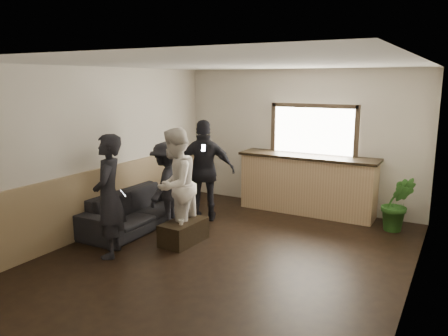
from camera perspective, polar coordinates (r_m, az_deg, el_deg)
The scene contains 12 objects.
ground at distance 6.67m, azimuth 0.57°, elevation -11.37°, with size 5.00×6.00×0.01m, color black.
room_shell at distance 6.63m, azimuth -5.00°, elevation 1.69°, with size 5.01×6.01×2.80m.
bar_counter at distance 8.73m, azimuth 10.85°, elevation -1.62°, with size 2.70×0.68×2.13m.
sofa at distance 7.96m, azimuth -11.26°, elevation -5.30°, with size 2.21×0.86×0.65m, color black.
coffee_table at distance 7.14m, azimuth -5.30°, elevation -8.30°, with size 0.45×0.81×0.36m, color black.
cup_a at distance 7.23m, azimuth -5.21°, elevation -6.15°, with size 0.13×0.13×0.10m, color silver.
cup_b at distance 6.90m, azimuth -5.62°, elevation -7.07°, with size 0.09×0.09×0.09m, color silver.
potted_plant at distance 8.11m, azimuth 21.73°, elevation -4.36°, with size 0.54×0.44×0.98m, color #2D6623.
person_a at distance 6.62m, azimuth -14.82°, elevation -3.57°, with size 0.72×0.80×1.83m.
person_b at distance 7.07m, azimuth -6.42°, elevation -2.23°, with size 0.81×0.98×1.85m.
person_c at distance 7.77m, azimuth -7.57°, elevation -2.20°, with size 0.75×1.08×1.53m.
person_d at distance 8.04m, azimuth -2.53°, elevation -0.38°, with size 1.19×0.92×1.88m.
Camera 1 is at (2.95, -5.40, 2.59)m, focal length 35.00 mm.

